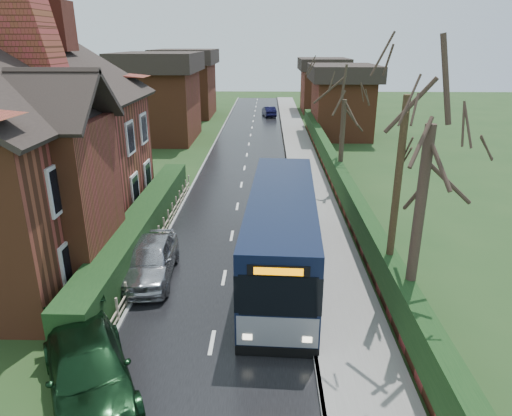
{
  "coord_description": "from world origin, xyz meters",
  "views": [
    {
      "loc": [
        1.62,
        -13.46,
        8.59
      ],
      "look_at": [
        1.16,
        4.94,
        1.8
      ],
      "focal_mm": 32.0,
      "sensor_mm": 36.0,
      "label": 1
    }
  ],
  "objects_px": {
    "brick_house": "(17,149)",
    "bus_stop_sign": "(314,262)",
    "car_silver": "(150,259)",
    "telegraph_pole": "(395,204)",
    "bus": "(282,234)",
    "car_green": "(88,369)"
  },
  "relations": [
    {
      "from": "bus",
      "to": "car_green",
      "type": "height_order",
      "value": "bus"
    },
    {
      "from": "brick_house",
      "to": "car_silver",
      "type": "distance_m",
      "value": 7.47
    },
    {
      "from": "car_silver",
      "to": "bus_stop_sign",
      "type": "height_order",
      "value": "bus_stop_sign"
    },
    {
      "from": "car_green",
      "to": "telegraph_pole",
      "type": "xyz_separation_m",
      "value": [
        8.7,
        4.68,
        2.86
      ]
    },
    {
      "from": "brick_house",
      "to": "bus_stop_sign",
      "type": "bearing_deg",
      "value": -21.44
    },
    {
      "from": "bus",
      "to": "car_silver",
      "type": "height_order",
      "value": "bus"
    },
    {
      "from": "telegraph_pole",
      "to": "brick_house",
      "type": "bearing_deg",
      "value": 175.93
    },
    {
      "from": "bus_stop_sign",
      "to": "car_silver",
      "type": "bearing_deg",
      "value": 171.01
    },
    {
      "from": "telegraph_pole",
      "to": "car_green",
      "type": "bearing_deg",
      "value": -139.74
    },
    {
      "from": "bus",
      "to": "telegraph_pole",
      "type": "height_order",
      "value": "telegraph_pole"
    },
    {
      "from": "bus",
      "to": "car_green",
      "type": "distance_m",
      "value": 8.49
    },
    {
      "from": "brick_house",
      "to": "car_green",
      "type": "distance_m",
      "value": 11.22
    },
    {
      "from": "car_silver",
      "to": "car_green",
      "type": "xyz_separation_m",
      "value": [
        -0.1,
        -6.12,
        -0.05
      ]
    },
    {
      "from": "telegraph_pole",
      "to": "bus",
      "type": "bearing_deg",
      "value": 162.31
    },
    {
      "from": "car_green",
      "to": "bus_stop_sign",
      "type": "bearing_deg",
      "value": 6.48
    },
    {
      "from": "car_silver",
      "to": "telegraph_pole",
      "type": "height_order",
      "value": "telegraph_pole"
    },
    {
      "from": "brick_house",
      "to": "bus_stop_sign",
      "type": "height_order",
      "value": "brick_house"
    },
    {
      "from": "brick_house",
      "to": "car_silver",
      "type": "height_order",
      "value": "brick_house"
    },
    {
      "from": "car_silver",
      "to": "telegraph_pole",
      "type": "bearing_deg",
      "value": -12.87
    },
    {
      "from": "bus",
      "to": "brick_house",
      "type": "bearing_deg",
      "value": 171.69
    },
    {
      "from": "bus",
      "to": "telegraph_pole",
      "type": "distance_m",
      "value": 4.59
    },
    {
      "from": "car_silver",
      "to": "bus_stop_sign",
      "type": "bearing_deg",
      "value": -21.3
    }
  ]
}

